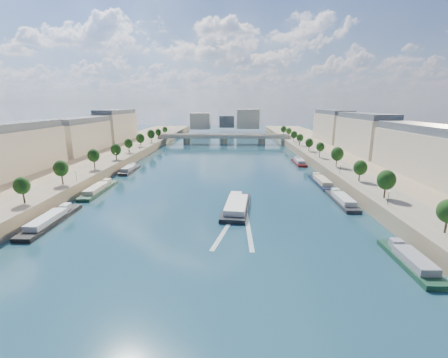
{
  "coord_description": "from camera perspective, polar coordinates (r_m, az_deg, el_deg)",
  "views": [
    {
      "loc": [
        7.02,
        -39.2,
        33.82
      ],
      "look_at": [
        3.84,
        74.42,
        5.0
      ],
      "focal_mm": 24.0,
      "sensor_mm": 36.0,
      "label": 1
    }
  ],
  "objects": [
    {
      "name": "moored_barges_left",
      "position": [
        106.26,
        -28.27,
        -5.62
      ],
      "size": [
        5.0,
        154.27,
        3.6
      ],
      "color": "black",
      "rests_on": "ground"
    },
    {
      "name": "bridge",
      "position": [
        257.52,
        0.03,
        7.82
      ],
      "size": [
        112.0,
        12.0,
        8.15
      ],
      "color": "#C1B79E",
      "rests_on": "ground"
    },
    {
      "name": "pave_left",
      "position": [
        155.9,
        -22.7,
        2.48
      ],
      "size": [
        14.0,
        520.0,
        0.1
      ],
      "primitive_type": "cube",
      "color": "gray",
      "rests_on": "quay_left"
    },
    {
      "name": "trees_left",
      "position": [
        155.98,
        -21.92,
        4.59
      ],
      "size": [
        4.8,
        268.8,
        8.26
      ],
      "color": "#382B1E",
      "rests_on": "ground"
    },
    {
      "name": "lamps_right",
      "position": [
        153.43,
        18.86,
        3.69
      ],
      "size": [
        0.36,
        200.36,
        4.28
      ],
      "color": "black",
      "rests_on": "ground"
    },
    {
      "name": "buildings_right",
      "position": [
        171.01,
        28.94,
        6.64
      ],
      "size": [
        16.0,
        226.0,
        23.2
      ],
      "color": "#C0AE94",
      "rests_on": "ground"
    },
    {
      "name": "quay_left",
      "position": [
        163.1,
        -27.42,
        1.54
      ],
      "size": [
        44.0,
        520.0,
        5.0
      ],
      "primitive_type": "cube",
      "color": "#9E8460",
      "rests_on": "ground"
    },
    {
      "name": "trees_right",
      "position": [
        158.45,
        19.29,
        4.96
      ],
      "size": [
        4.8,
        268.8,
        8.26
      ],
      "color": "#382B1E",
      "rests_on": "ground"
    },
    {
      "name": "quay_right",
      "position": [
        156.78,
        26.06,
        1.24
      ],
      "size": [
        44.0,
        520.0,
        5.0
      ],
      "primitive_type": "cube",
      "color": "#9E8460",
      "rests_on": "ground"
    },
    {
      "name": "wake",
      "position": [
        83.77,
        2.49,
        -9.58
      ],
      "size": [
        10.73,
        26.01,
        0.04
      ],
      "color": "silver",
      "rests_on": "ground"
    },
    {
      "name": "lamps_left",
      "position": [
        144.62,
        -22.76,
        2.74
      ],
      "size": [
        0.36,
        200.36,
        4.28
      ],
      "color": "black",
      "rests_on": "ground"
    },
    {
      "name": "skyline",
      "position": [
        359.26,
        1.01,
        11.17
      ],
      "size": [
        79.0,
        42.0,
        22.0
      ],
      "color": "#C0AE94",
      "rests_on": "ground"
    },
    {
      "name": "moored_barges_right",
      "position": [
        109.97,
        22.07,
        -4.31
      ],
      "size": [
        5.0,
        160.76,
        3.6
      ],
      "color": "black",
      "rests_on": "ground"
    },
    {
      "name": "tour_barge",
      "position": [
        98.88,
        2.36,
        -5.17
      ],
      "size": [
        10.56,
        27.62,
        3.72
      ],
      "rotation": [
        0.0,
        0.0,
        -0.11
      ],
      "color": "black",
      "rests_on": "ground"
    },
    {
      "name": "buildings_left",
      "position": [
        177.85,
        -29.79,
        6.76
      ],
      "size": [
        16.0,
        226.0,
        23.2
      ],
      "color": "#C0AE94",
      "rests_on": "ground"
    },
    {
      "name": "ground",
      "position": [
        143.42,
        -1.25,
        0.59
      ],
      "size": [
        700.0,
        700.0,
        0.0
      ],
      "primitive_type": "plane",
      "color": "#0D2E3C",
      "rests_on": "ground"
    },
    {
      "name": "pave_right",
      "position": [
        150.67,
        20.96,
        2.27
      ],
      "size": [
        14.0,
        520.0,
        0.1
      ],
      "primitive_type": "cube",
      "color": "gray",
      "rests_on": "quay_right"
    }
  ]
}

